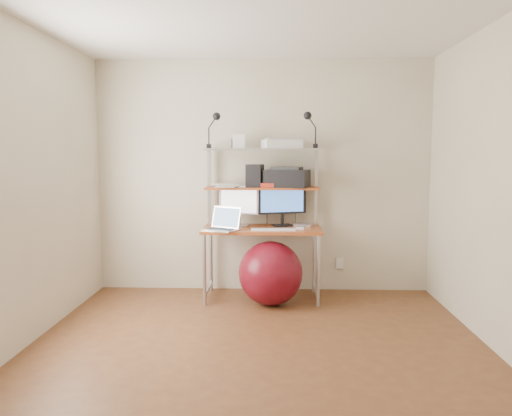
{
  "coord_description": "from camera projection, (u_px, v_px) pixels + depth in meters",
  "views": [
    {
      "loc": [
        0.12,
        -3.62,
        1.49
      ],
      "look_at": [
        -0.05,
        1.15,
        0.98
      ],
      "focal_mm": 35.0,
      "sensor_mm": 36.0,
      "label": 1
    }
  ],
  "objects": [
    {
      "name": "monitor_silver",
      "position": [
        239.0,
        202.0,
        5.22
      ],
      "size": [
        0.42,
        0.18,
        0.47
      ],
      "rotation": [
        0.0,
        0.0,
        -0.17
      ],
      "color": "#B3B4B8",
      "rests_on": "desktop"
    },
    {
      "name": "red_box",
      "position": [
        269.0,
        185.0,
        5.13
      ],
      "size": [
        0.17,
        0.12,
        0.04
      ],
      "primitive_type": "cube",
      "rotation": [
        0.0,
        0.0,
        -0.08
      ],
      "color": "#B42E1C",
      "rests_on": "mid_shelf"
    },
    {
      "name": "keyboard",
      "position": [
        273.0,
        230.0,
        4.95
      ],
      "size": [
        0.44,
        0.14,
        0.01
      ],
      "primitive_type": "cube",
      "rotation": [
        0.0,
        0.0,
        0.03
      ],
      "color": "white",
      "rests_on": "desktop"
    },
    {
      "name": "clip_lamp_right",
      "position": [
        309.0,
        122.0,
        5.01
      ],
      "size": [
        0.15,
        0.08,
        0.37
      ],
      "color": "black",
      "rests_on": "top_shelf"
    },
    {
      "name": "computer_desk",
      "position": [
        262.0,
        206.0,
        5.15
      ],
      "size": [
        1.2,
        0.6,
        1.57
      ],
      "color": "#B15322",
      "rests_on": "ground"
    },
    {
      "name": "scanner",
      "position": [
        282.0,
        144.0,
        5.15
      ],
      "size": [
        0.44,
        0.34,
        0.1
      ],
      "rotation": [
        0.0,
        0.0,
        0.26
      ],
      "color": "white",
      "rests_on": "top_shelf"
    },
    {
      "name": "wall_outlet",
      "position": [
        340.0,
        263.0,
        5.47
      ],
      "size": [
        0.08,
        0.01,
        0.12
      ],
      "primitive_type": "cube",
      "color": "white",
      "rests_on": "room"
    },
    {
      "name": "mac_mini",
      "position": [
        303.0,
        225.0,
        5.18
      ],
      "size": [
        0.21,
        0.21,
        0.03
      ],
      "primitive_type": "cube",
      "rotation": [
        0.0,
        0.0,
        -0.21
      ],
      "color": "silver",
      "rests_on": "desktop"
    },
    {
      "name": "mouse",
      "position": [
        300.0,
        228.0,
        4.99
      ],
      "size": [
        0.09,
        0.06,
        0.02
      ],
      "primitive_type": "cube",
      "rotation": [
        0.0,
        0.0,
        -0.12
      ],
      "color": "white",
      "rests_on": "desktop"
    },
    {
      "name": "laptop",
      "position": [
        224.0,
        225.0,
        4.96
      ],
      "size": [
        0.42,
        0.39,
        0.29
      ],
      "rotation": [
        0.0,
        0.0,
        -0.52
      ],
      "color": "silver",
      "rests_on": "desktop"
    },
    {
      "name": "printer",
      "position": [
        287.0,
        178.0,
        5.17
      ],
      "size": [
        0.5,
        0.41,
        0.21
      ],
      "rotation": [
        0.0,
        0.0,
        -0.28
      ],
      "color": "black",
      "rests_on": "mid_shelf"
    },
    {
      "name": "phone",
      "position": [
        257.0,
        229.0,
        5.0
      ],
      "size": [
        0.1,
        0.13,
        0.01
      ],
      "primitive_type": "cube",
      "rotation": [
        0.0,
        0.0,
        0.3
      ],
      "color": "black",
      "rests_on": "desktop"
    },
    {
      "name": "paper_stack",
      "position": [
        227.0,
        186.0,
        5.21
      ],
      "size": [
        0.36,
        0.4,
        0.03
      ],
      "color": "white",
      "rests_on": "mid_shelf"
    },
    {
      "name": "box_grey",
      "position": [
        237.0,
        144.0,
        5.19
      ],
      "size": [
        0.12,
        0.12,
        0.1
      ],
      "primitive_type": "cube",
      "rotation": [
        0.0,
        0.0,
        0.23
      ],
      "color": "#2A2A2C",
      "rests_on": "top_shelf"
    },
    {
      "name": "room",
      "position": [
        257.0,
        188.0,
        3.62
      ],
      "size": [
        3.6,
        3.6,
        3.6
      ],
      "color": "brown",
      "rests_on": "ground"
    },
    {
      "name": "exercise_ball",
      "position": [
        271.0,
        273.0,
        4.94
      ],
      "size": [
        0.63,
        0.63,
        0.63
      ],
      "primitive_type": "sphere",
      "color": "maroon",
      "rests_on": "floor"
    },
    {
      "name": "nas_cube",
      "position": [
        255.0,
        176.0,
        5.17
      ],
      "size": [
        0.19,
        0.19,
        0.24
      ],
      "primitive_type": "cube",
      "rotation": [
        0.0,
        0.0,
        -0.22
      ],
      "color": "black",
      "rests_on": "mid_shelf"
    },
    {
      "name": "clip_lamp_left",
      "position": [
        215.0,
        122.0,
        5.03
      ],
      "size": [
        0.14,
        0.08,
        0.36
      ],
      "color": "black",
      "rests_on": "top_shelf"
    },
    {
      "name": "box_white",
      "position": [
        239.0,
        141.0,
        5.14
      ],
      "size": [
        0.13,
        0.11,
        0.15
      ],
      "primitive_type": "cube",
      "rotation": [
        0.0,
        0.0,
        0.08
      ],
      "color": "white",
      "rests_on": "top_shelf"
    },
    {
      "name": "monitor_black",
      "position": [
        282.0,
        201.0,
        5.22
      ],
      "size": [
        0.51,
        0.21,
        0.52
      ],
      "rotation": [
        0.0,
        0.0,
        0.31
      ],
      "color": "black",
      "rests_on": "desktop"
    }
  ]
}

